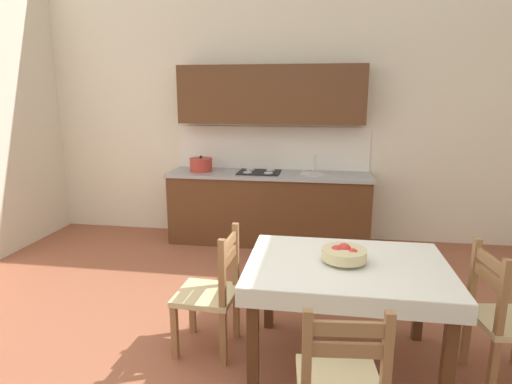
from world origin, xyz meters
The scene contains 7 objects.
ground_plane centered at (0.00, 0.00, -0.05)m, with size 6.66×6.26×0.10m, color #99563D.
wall_back centered at (0.00, 2.89, 2.06)m, with size 6.66×0.12×4.12m, color silver.
kitchen_cabinetry centered at (-0.07, 2.56, 0.86)m, with size 2.51×0.63×2.20m.
dining_table centered at (0.78, 0.09, 0.63)m, with size 1.34×0.98×0.75m.
dining_chair_window_side centered at (1.78, 0.05, 0.44)m, with size 0.47×0.47×0.93m.
dining_chair_tv_side centered at (-0.18, 0.12, 0.44)m, with size 0.44×0.44×0.93m.
fruit_bowl centered at (0.76, 0.10, 0.81)m, with size 0.30×0.30×0.12m.
Camera 1 is at (0.59, -2.65, 1.86)m, focal length 29.87 mm.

